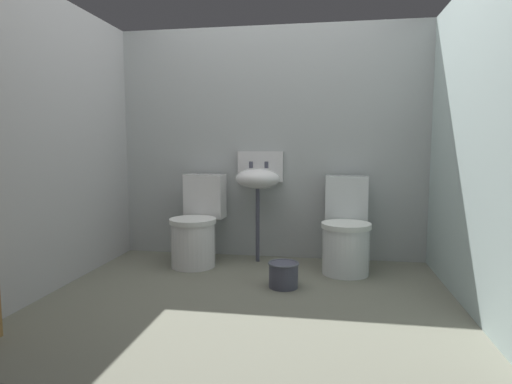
{
  "coord_description": "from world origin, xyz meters",
  "views": [
    {
      "loc": [
        0.51,
        -2.85,
        1.05
      ],
      "look_at": [
        0.0,
        0.27,
        0.7
      ],
      "focal_mm": 30.04,
      "sensor_mm": 36.0,
      "label": 1
    }
  ],
  "objects_px": {
    "toilet_right": "(346,233)",
    "sink": "(258,178)",
    "bucket": "(283,274)",
    "toilet_left": "(197,228)"
  },
  "relations": [
    {
      "from": "toilet_right",
      "to": "sink",
      "type": "distance_m",
      "value": 0.9
    },
    {
      "from": "sink",
      "to": "bucket",
      "type": "distance_m",
      "value": 1.0
    },
    {
      "from": "toilet_right",
      "to": "sink",
      "type": "height_order",
      "value": "sink"
    },
    {
      "from": "toilet_right",
      "to": "sink",
      "type": "relative_size",
      "value": 0.79
    },
    {
      "from": "toilet_right",
      "to": "toilet_left",
      "type": "bearing_deg",
      "value": 2.23
    },
    {
      "from": "sink",
      "to": "bucket",
      "type": "relative_size",
      "value": 4.28
    },
    {
      "from": "toilet_right",
      "to": "sink",
      "type": "xyz_separation_m",
      "value": [
        -0.77,
        0.19,
        0.43
      ]
    },
    {
      "from": "sink",
      "to": "bucket",
      "type": "bearing_deg",
      "value": -66.62
    },
    {
      "from": "toilet_right",
      "to": "bucket",
      "type": "relative_size",
      "value": 3.37
    },
    {
      "from": "sink",
      "to": "toilet_left",
      "type": "bearing_deg",
      "value": -159.99
    }
  ]
}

